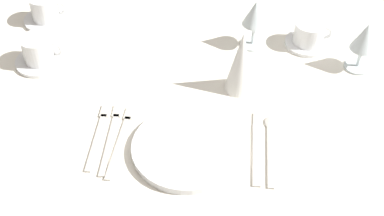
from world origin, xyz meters
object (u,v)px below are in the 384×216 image
(dinner_plate, at_px, (187,148))
(coffee_cup_far, at_px, (45,8))
(fork_outer, at_px, (121,139))
(dinner_knife, at_px, (256,149))
(spoon_soup, at_px, (270,142))
(coffee_cup_left, at_px, (39,49))
(coffee_cup_right, at_px, (310,33))
(wine_glass_centre, at_px, (255,16))
(wine_glass_left, at_px, (365,39))
(fork_salad, at_px, (99,134))
(napkin_folded, at_px, (241,62))
(fork_inner, at_px, (111,136))

(dinner_plate, distance_m, coffee_cup_far, 0.67)
(fork_outer, xyz_separation_m, dinner_knife, (0.32, -0.00, 0.00))
(fork_outer, xyz_separation_m, spoon_soup, (0.35, 0.02, 0.00))
(fork_outer, xyz_separation_m, coffee_cup_left, (-0.27, 0.26, 0.04))
(fork_outer, distance_m, coffee_cup_left, 0.38)
(coffee_cup_right, relative_size, coffee_cup_far, 1.00)
(spoon_soup, xyz_separation_m, coffee_cup_far, (-0.66, 0.43, 0.04))
(dinner_plate, relative_size, dinner_knife, 1.13)
(coffee_cup_far, bearing_deg, coffee_cup_right, -3.23)
(wine_glass_centre, distance_m, wine_glass_left, 0.29)
(fork_salad, relative_size, coffee_cup_right, 1.98)
(dinner_plate, bearing_deg, coffee_cup_right, 55.10)
(dinner_knife, height_order, coffee_cup_far, coffee_cup_far)
(fork_salad, xyz_separation_m, napkin_folded, (0.33, 0.20, 0.08))
(coffee_cup_far, relative_size, napkin_folded, 0.62)
(fork_inner, xyz_separation_m, coffee_cup_right, (0.48, 0.40, 0.04))
(dinner_plate, bearing_deg, fork_outer, 172.84)
(coffee_cup_right, distance_m, coffee_cup_far, 0.77)
(fork_salad, bearing_deg, coffee_cup_right, 37.90)
(fork_salad, height_order, coffee_cup_left, coffee_cup_left)
(dinner_knife, bearing_deg, coffee_cup_far, 143.95)
(spoon_soup, xyz_separation_m, wine_glass_centre, (-0.05, 0.37, 0.10))
(coffee_cup_far, bearing_deg, coffee_cup_left, -78.06)
(coffee_cup_left, relative_size, wine_glass_left, 0.78)
(wine_glass_left, relative_size, napkin_folded, 0.81)
(fork_outer, xyz_separation_m, coffee_cup_far, (-0.31, 0.45, 0.04))
(coffee_cup_left, distance_m, coffee_cup_right, 0.74)
(wine_glass_left, height_order, napkin_folded, napkin_folded)
(spoon_soup, distance_m, coffee_cup_right, 0.40)
(fork_outer, relative_size, coffee_cup_right, 2.14)
(coffee_cup_left, bearing_deg, wine_glass_left, 4.14)
(fork_outer, bearing_deg, coffee_cup_left, 136.09)
(coffee_cup_left, bearing_deg, fork_salad, -49.35)
(dinner_knife, xyz_separation_m, wine_glass_left, (0.27, 0.32, 0.09))
(coffee_cup_far, height_order, wine_glass_centre, wine_glass_centre)
(dinner_plate, height_order, fork_inner, dinner_plate)
(fork_salad, bearing_deg, spoon_soup, 1.89)
(fork_inner, bearing_deg, spoon_soup, 2.60)
(coffee_cup_left, bearing_deg, fork_outer, -43.91)
(dinner_plate, distance_m, wine_glass_centre, 0.45)
(coffee_cup_right, bearing_deg, napkin_folded, -132.68)
(fork_inner, height_order, coffee_cup_right, coffee_cup_right)
(fork_outer, relative_size, napkin_folded, 1.32)
(spoon_soup, bearing_deg, fork_outer, -176.07)
(spoon_soup, height_order, coffee_cup_left, coffee_cup_left)
(dinner_knife, distance_m, coffee_cup_far, 0.78)
(dinner_plate, height_order, wine_glass_centre, wine_glass_centre)
(coffee_cup_far, xyz_separation_m, wine_glass_centre, (0.61, -0.06, 0.05))
(fork_outer, height_order, fork_salad, same)
(dinner_knife, height_order, wine_glass_left, wine_glass_left)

